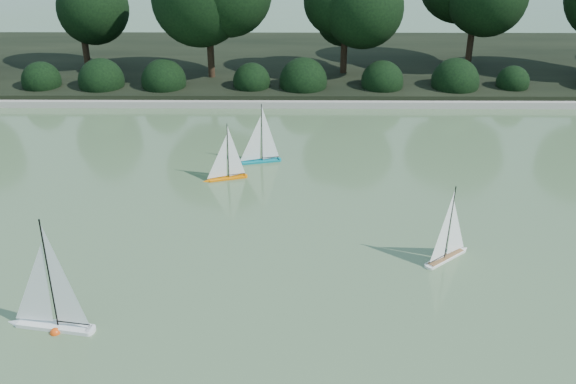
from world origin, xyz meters
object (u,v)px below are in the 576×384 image
at_px(sailboat_white_a, 45,310).
at_px(sailboat_orange, 223,170).
at_px(sailboat_teal, 257,153).
at_px(sailboat_white_b, 450,246).
at_px(race_buoy, 55,333).

distance_m(sailboat_white_a, sailboat_orange, 5.33).
height_order(sailboat_white_a, sailboat_teal, sailboat_white_a).
xyz_separation_m(sailboat_white_b, sailboat_orange, (-4.07, 3.05, -0.02)).
bearing_deg(sailboat_white_a, sailboat_teal, 65.39).
bearing_deg(sailboat_orange, race_buoy, -110.26).
distance_m(sailboat_teal, race_buoy, 6.49).
height_order(sailboat_white_a, sailboat_white_b, sailboat_white_a).
distance_m(sailboat_orange, race_buoy, 5.41).
xyz_separation_m(sailboat_white_b, race_buoy, (-5.94, -2.02, -0.23)).
distance_m(sailboat_white_a, race_buoy, 0.35).
height_order(sailboat_teal, race_buoy, sailboat_teal).
xyz_separation_m(sailboat_white_b, sailboat_teal, (-3.41, 3.95, -0.00)).
distance_m(sailboat_white_a, sailboat_teal, 6.42).
distance_m(sailboat_white_b, race_buoy, 6.28).
relative_size(sailboat_white_b, race_buoy, 9.94).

